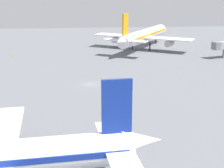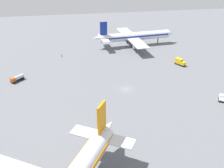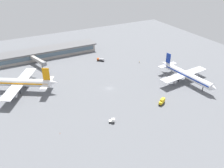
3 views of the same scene
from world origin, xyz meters
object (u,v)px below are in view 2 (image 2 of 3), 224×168
(catering_truck, at_px, (180,62))
(ground_crew_worker, at_px, (61,55))
(fuel_truck, at_px, (17,78))
(airplane_at_gate, at_px, (134,36))
(baggage_tug, at_px, (222,98))

(catering_truck, distance_m, ground_crew_worker, 63.04)
(fuel_truck, height_order, catering_truck, catering_truck)
(catering_truck, relative_size, ground_crew_worker, 3.49)
(airplane_at_gate, bearing_deg, baggage_tug, -80.61)
(ground_crew_worker, bearing_deg, catering_truck, 144.33)
(airplane_at_gate, distance_m, ground_crew_worker, 45.05)
(airplane_at_gate, distance_m, fuel_truck, 73.58)
(airplane_at_gate, bearing_deg, ground_crew_worker, -170.82)
(ground_crew_worker, bearing_deg, fuel_truck, 39.20)
(fuel_truck, bearing_deg, catering_truck, 140.63)
(airplane_at_gate, height_order, ground_crew_worker, airplane_at_gate)
(fuel_truck, bearing_deg, baggage_tug, 115.99)
(airplane_at_gate, distance_m, baggage_tug, 71.56)
(baggage_tug, height_order, ground_crew_worker, baggage_tug)
(ground_crew_worker, bearing_deg, baggage_tug, 121.40)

